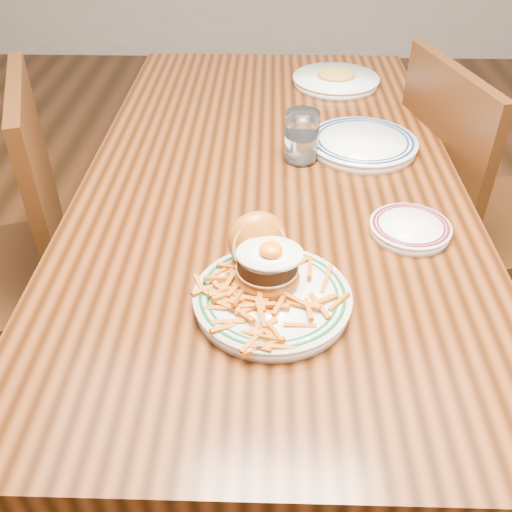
{
  "coord_description": "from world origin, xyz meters",
  "views": [
    {
      "loc": [
        -0.0,
        -1.16,
        1.4
      ],
      "look_at": [
        -0.02,
        -0.45,
        0.85
      ],
      "focal_mm": 40.0,
      "sensor_mm": 36.0,
      "label": 1
    }
  ],
  "objects_px": {
    "chair_left": "(6,260)",
    "main_plate": "(270,284)",
    "table": "(271,203)",
    "chair_right": "(465,214)",
    "side_plate": "(410,228)"
  },
  "relations": [
    {
      "from": "chair_left",
      "to": "main_plate",
      "type": "bearing_deg",
      "value": -49.64
    },
    {
      "from": "chair_left",
      "to": "main_plate",
      "type": "xyz_separation_m",
      "value": [
        0.66,
        -0.39,
        0.28
      ]
    },
    {
      "from": "chair_right",
      "to": "side_plate",
      "type": "relative_size",
      "value": 5.91
    },
    {
      "from": "table",
      "to": "chair_right",
      "type": "distance_m",
      "value": 0.62
    },
    {
      "from": "table",
      "to": "chair_left",
      "type": "distance_m",
      "value": 0.69
    },
    {
      "from": "table",
      "to": "chair_left",
      "type": "xyz_separation_m",
      "value": [
        -0.67,
        -0.05,
        -0.15
      ]
    },
    {
      "from": "main_plate",
      "to": "side_plate",
      "type": "relative_size",
      "value": 1.78
    },
    {
      "from": "main_plate",
      "to": "chair_right",
      "type": "bearing_deg",
      "value": 32.87
    },
    {
      "from": "chair_right",
      "to": "table",
      "type": "bearing_deg",
      "value": 6.71
    },
    {
      "from": "table",
      "to": "side_plate",
      "type": "xyz_separation_m",
      "value": [
        0.27,
        -0.24,
        0.1
      ]
    },
    {
      "from": "main_plate",
      "to": "side_plate",
      "type": "xyz_separation_m",
      "value": [
        0.27,
        0.2,
        -0.02
      ]
    },
    {
      "from": "table",
      "to": "chair_right",
      "type": "bearing_deg",
      "value": 21.33
    },
    {
      "from": "table",
      "to": "chair_right",
      "type": "xyz_separation_m",
      "value": [
        0.56,
        0.22,
        -0.17
      ]
    },
    {
      "from": "chair_right",
      "to": "side_plate",
      "type": "height_order",
      "value": "chair_right"
    },
    {
      "from": "chair_left",
      "to": "main_plate",
      "type": "relative_size",
      "value": 3.41
    }
  ]
}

